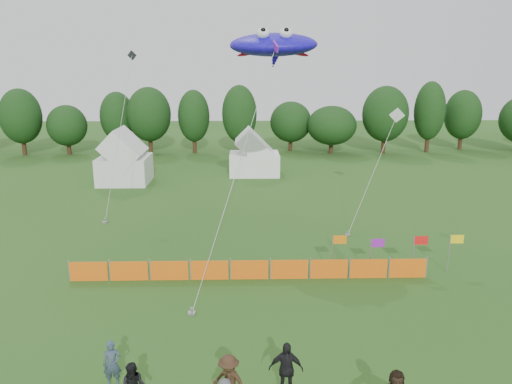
{
  "coord_description": "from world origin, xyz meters",
  "views": [
    {
      "loc": [
        -0.52,
        -14.58,
        10.52
      ],
      "look_at": [
        0.0,
        6.0,
        5.2
      ],
      "focal_mm": 35.0,
      "sensor_mm": 36.0,
      "label": 1
    }
  ],
  "objects_px": {
    "tent_left": "(124,161)",
    "tent_right": "(254,157)",
    "spectator_c": "(229,382)",
    "barrier_fence": "(249,270)",
    "spectator_a": "(112,364)",
    "stingray_kite": "(273,45)",
    "spectator_d": "(286,369)"
  },
  "relations": [
    {
      "from": "tent_right",
      "to": "spectator_c",
      "type": "distance_m",
      "value": 34.09
    },
    {
      "from": "tent_left",
      "to": "spectator_a",
      "type": "relative_size",
      "value": 2.72
    },
    {
      "from": "tent_left",
      "to": "tent_right",
      "type": "xyz_separation_m",
      "value": [
        11.79,
        3.17,
        -0.26
      ]
    },
    {
      "from": "tent_left",
      "to": "barrier_fence",
      "type": "height_order",
      "value": "tent_left"
    },
    {
      "from": "tent_right",
      "to": "spectator_a",
      "type": "distance_m",
      "value": 33.33
    },
    {
      "from": "barrier_fence",
      "to": "spectator_a",
      "type": "xyz_separation_m",
      "value": [
        -4.67,
        -8.44,
        0.32
      ]
    },
    {
      "from": "tent_left",
      "to": "stingray_kite",
      "type": "height_order",
      "value": "stingray_kite"
    },
    {
      "from": "barrier_fence",
      "to": "spectator_c",
      "type": "bearing_deg",
      "value": -94.49
    },
    {
      "from": "barrier_fence",
      "to": "spectator_d",
      "type": "bearing_deg",
      "value": -83.29
    },
    {
      "from": "spectator_c",
      "to": "stingray_kite",
      "type": "bearing_deg",
      "value": 113.27
    },
    {
      "from": "tent_left",
      "to": "stingray_kite",
      "type": "xyz_separation_m",
      "value": [
        12.62,
        -12.77,
        9.6
      ]
    },
    {
      "from": "spectator_d",
      "to": "spectator_c",
      "type": "bearing_deg",
      "value": -159.77
    },
    {
      "from": "spectator_a",
      "to": "stingray_kite",
      "type": "distance_m",
      "value": 21.02
    },
    {
      "from": "tent_left",
      "to": "spectator_c",
      "type": "bearing_deg",
      "value": -71.62
    },
    {
      "from": "tent_right",
      "to": "stingray_kite",
      "type": "bearing_deg",
      "value": -87.03
    },
    {
      "from": "spectator_c",
      "to": "stingray_kite",
      "type": "distance_m",
      "value": 21.15
    },
    {
      "from": "barrier_fence",
      "to": "spectator_a",
      "type": "bearing_deg",
      "value": -118.98
    },
    {
      "from": "tent_left",
      "to": "barrier_fence",
      "type": "relative_size",
      "value": 0.25
    },
    {
      "from": "tent_left",
      "to": "spectator_c",
      "type": "height_order",
      "value": "tent_left"
    },
    {
      "from": "tent_left",
      "to": "spectator_d",
      "type": "height_order",
      "value": "tent_left"
    },
    {
      "from": "barrier_fence",
      "to": "spectator_c",
      "type": "xyz_separation_m",
      "value": [
        -0.76,
        -9.62,
        0.41
      ]
    },
    {
      "from": "tent_left",
      "to": "stingray_kite",
      "type": "relative_size",
      "value": 0.24
    },
    {
      "from": "tent_right",
      "to": "spectator_d",
      "type": "height_order",
      "value": "tent_right"
    },
    {
      "from": "tent_right",
      "to": "barrier_fence",
      "type": "bearing_deg",
      "value": -91.83
    },
    {
      "from": "stingray_kite",
      "to": "spectator_a",
      "type": "bearing_deg",
      "value": -110.36
    },
    {
      "from": "tent_left",
      "to": "spectator_c",
      "type": "relative_size",
      "value": 2.46
    },
    {
      "from": "tent_left",
      "to": "spectator_d",
      "type": "distance_m",
      "value": 32.68
    },
    {
      "from": "tent_left",
      "to": "tent_right",
      "type": "relative_size",
      "value": 0.92
    },
    {
      "from": "tent_left",
      "to": "barrier_fence",
      "type": "distance_m",
      "value": 23.98
    },
    {
      "from": "tent_right",
      "to": "tent_left",
      "type": "bearing_deg",
      "value": -164.94
    },
    {
      "from": "tent_left",
      "to": "tent_right",
      "type": "bearing_deg",
      "value": 15.06
    },
    {
      "from": "spectator_d",
      "to": "tent_right",
      "type": "bearing_deg",
      "value": 94.62
    }
  ]
}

